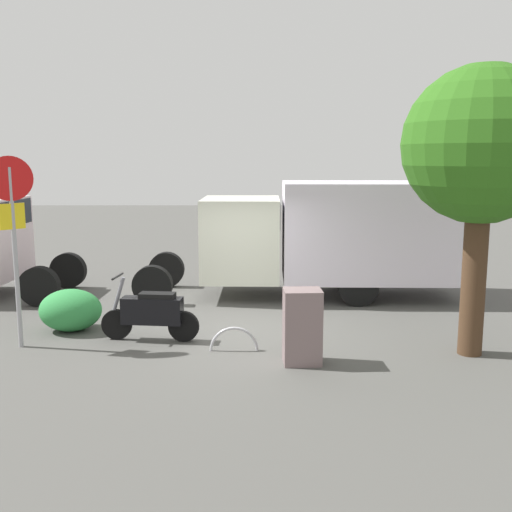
% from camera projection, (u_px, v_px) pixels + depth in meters
% --- Properties ---
extents(ground_plane, '(60.00, 60.00, 0.00)m').
position_uv_depth(ground_plane, '(237.00, 330.00, 11.56)').
color(ground_plane, '#4E4E4A').
extents(box_truck_near, '(7.60, 2.36, 2.73)m').
position_uv_depth(box_truck_near, '(328.00, 232.00, 14.13)').
color(box_truck_near, black).
rests_on(box_truck_near, ground).
extents(motorcycle, '(1.81, 0.56, 1.20)m').
position_uv_depth(motorcycle, '(152.00, 313.00, 10.82)').
color(motorcycle, black).
rests_on(motorcycle, ground).
extents(stop_sign, '(0.71, 0.33, 3.33)m').
position_uv_depth(stop_sign, '(13.00, 221.00, 10.16)').
color(stop_sign, '#9E9EA3').
rests_on(stop_sign, ground).
extents(street_tree, '(2.57, 2.57, 4.79)m').
position_uv_depth(street_tree, '(482.00, 148.00, 9.59)').
color(street_tree, '#47301E').
rests_on(street_tree, ground).
extents(utility_cabinet, '(0.62, 0.52, 1.22)m').
position_uv_depth(utility_cabinet, '(302.00, 327.00, 9.62)').
color(utility_cabinet, slate).
rests_on(utility_cabinet, ground).
extents(bike_rack_hoop, '(0.85, 0.07, 0.85)m').
position_uv_depth(bike_rack_hoop, '(234.00, 350.00, 10.33)').
color(bike_rack_hoop, '#B7B7BC').
rests_on(bike_rack_hoop, ground).
extents(shrub_near_sign, '(1.19, 0.97, 0.81)m').
position_uv_depth(shrub_near_sign, '(71.00, 310.00, 11.45)').
color(shrub_near_sign, '#318B43').
rests_on(shrub_near_sign, ground).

